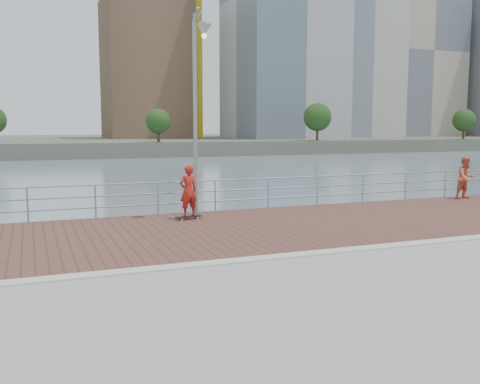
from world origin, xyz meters
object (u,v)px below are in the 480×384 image
object	(u,v)px
guardrail	(187,193)
street_lamp	(199,77)
skateboarder	(188,191)
bystander	(466,178)

from	to	relation	value
guardrail	street_lamp	xyz separation A→B (m)	(0.17, -0.97, 3.88)
guardrail	skateboarder	size ratio (longest dim) A/B	23.52
street_lamp	bystander	xyz separation A→B (m)	(11.50, 0.20, -3.68)
guardrail	skateboarder	bearing A→B (deg)	-104.08
bystander	street_lamp	bearing A→B (deg)	-179.24
guardrail	skateboarder	world-z (taller)	skateboarder
skateboarder	bystander	bearing A→B (deg)	172.01
guardrail	street_lamp	world-z (taller)	street_lamp
guardrail	bystander	world-z (taller)	bystander
street_lamp	skateboarder	world-z (taller)	street_lamp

